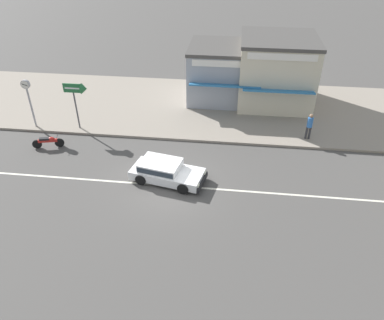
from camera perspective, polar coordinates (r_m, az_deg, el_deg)
name	(u,v)px	position (r m, az deg, el deg)	size (l,w,h in m)	color
ground_plane	(170,186)	(20.01, -3.40, -3.92)	(160.00, 160.00, 0.00)	#4C4947
lane_centre_stripe	(170,186)	(20.01, -3.40, -3.92)	(50.40, 0.14, 0.01)	silver
kerb_strip	(192,106)	(28.16, -0.04, 8.21)	(68.00, 10.00, 0.15)	gray
hatchback_white_0	(165,171)	(20.13, -4.16, -1.61)	(4.21, 2.44, 1.10)	white
motorcycle_0	(48,141)	(24.59, -21.07, 2.66)	(1.87, 0.72, 0.80)	black
street_clock	(28,93)	(26.38, -23.75, 9.32)	(0.58, 0.22, 3.26)	#9E9EA3
arrow_signboard	(81,91)	(24.80, -16.56, 10.02)	(1.56, 0.65, 3.15)	#4C4C51
pedestrian_near_clock	(310,125)	(24.42, 17.49, 5.17)	(0.34, 0.34, 1.72)	#333338
shopfront_corner_warung	(226,72)	(28.83, 5.27, 13.19)	(5.56, 5.59, 4.00)	#999EA8
shopfront_mid_block	(276,70)	(28.60, 12.70, 13.19)	(5.35, 6.12, 4.79)	beige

